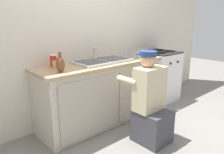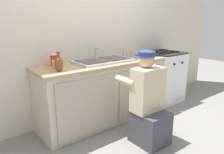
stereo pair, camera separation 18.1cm
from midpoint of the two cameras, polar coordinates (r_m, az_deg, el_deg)
ground_plane at (r=3.13m, az=2.87°, el=-12.91°), size 12.00×12.00×0.00m
back_wall at (r=3.29m, az=-4.42°, el=11.27°), size 6.00×0.10×2.50m
counter_cabinet at (r=3.16m, az=-0.49°, el=-4.29°), size 1.89×0.62×0.83m
countertop at (r=3.05m, az=-0.61°, el=3.54°), size 1.93×0.62×0.04m
sink_double_basin at (r=3.05m, az=-0.64°, el=4.30°), size 0.80×0.44×0.19m
stove_range at (r=4.07m, az=14.33°, el=0.12°), size 0.62×0.62×0.91m
plumber_person at (r=2.66m, az=11.43°, el=-7.46°), size 0.42×0.61×1.10m
vase_decorative at (r=2.54m, az=-11.75°, el=3.42°), size 0.10×0.10×0.23m
water_glass at (r=3.53m, az=4.91°, el=6.23°), size 0.06×0.06×0.10m
condiment_jar at (r=2.73m, az=-12.86°, el=3.60°), size 0.07×0.07×0.13m
dish_rack_tray at (r=3.52m, az=8.82°, el=5.65°), size 0.28×0.22×0.11m
soda_cup_red at (r=2.86m, az=-13.22°, el=4.31°), size 0.08×0.08×0.15m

